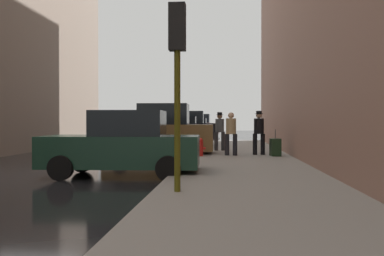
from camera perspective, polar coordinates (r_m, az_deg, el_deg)
The scene contains 14 objects.
ground_plane at distance 12.49m, azimuth -21.40°, elevation -6.07°, with size 120.00×120.00×0.00m, color black.
sidewalk at distance 11.26m, azimuth 7.44°, elevation -6.38°, with size 4.00×40.00×0.15m, color gray.
parked_dark_green_sedan at distance 11.79m, azimuth -9.14°, elevation -2.28°, with size 4.26×2.17×1.79m.
parked_bronze_suv at distance 18.33m, azimuth -4.24°, elevation -0.58°, with size 4.63×2.12×2.25m.
parked_gray_coupe at distance 24.35m, azimuth -2.08°, elevation -0.65°, with size 4.24×2.14×1.79m.
parked_black_suv at distance 30.92m, azimuth -0.69°, elevation 0.01°, with size 4.64×2.14×2.25m.
parked_red_hatchback at distance 37.48m, azimuth 0.22°, elevation -0.12°, with size 4.20×2.06×1.79m.
parked_white_van at distance 43.13m, azimuth 0.77°, elevation 0.25°, with size 4.64×2.15×2.25m.
fire_hydrant at distance 16.65m, azimuth 1.12°, elevation -2.57°, with size 0.42×0.22×0.70m.
traffic_light at distance 8.29m, azimuth -1.97°, elevation 9.63°, with size 0.32×0.32×3.60m.
pedestrian_with_fedora at distance 17.50m, azimuth 8.91°, elevation -0.32°, with size 0.52×0.45×1.78m.
pedestrian_with_beanie at distance 19.84m, azimuth 3.71°, elevation -0.17°, with size 0.52×0.46×1.78m.
pedestrian_in_tan_coat at distance 17.05m, azimuth 5.23°, elevation -0.45°, with size 0.52×0.45×1.71m.
rolling_suitcase at distance 17.02m, azimuth 11.04°, elevation -2.53°, with size 0.42×0.60×1.04m.
Camera 1 is at (5.42, -11.16, 1.49)m, focal length 40.00 mm.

